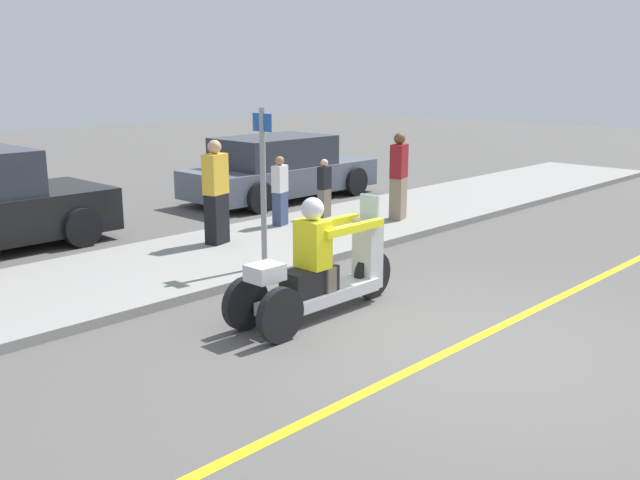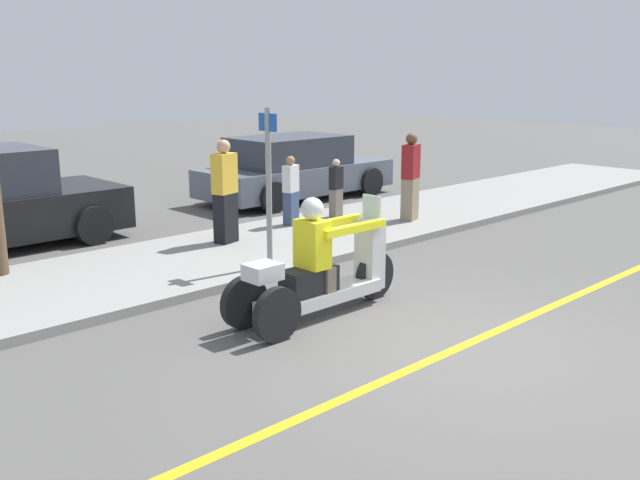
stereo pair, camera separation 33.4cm
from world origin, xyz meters
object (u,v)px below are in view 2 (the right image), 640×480
(street_sign, at_px, (269,182))
(spectator_end_of_line, at_px, (225,194))
(spectator_far_back, at_px, (410,178))
(parked_car_lot_right, at_px, (294,169))
(motorcycle_trike, at_px, (320,274))
(spectator_mid_group, at_px, (336,189))
(spectator_with_child, at_px, (291,192))

(street_sign, bearing_deg, spectator_end_of_line, 75.48)
(spectator_far_back, bearing_deg, parked_car_lot_right, 84.18)
(spectator_end_of_line, bearing_deg, motorcycle_trike, -108.42)
(spectator_mid_group, relative_size, spectator_end_of_line, 0.66)
(street_sign, bearing_deg, parked_car_lot_right, 45.10)
(spectator_with_child, distance_m, parked_car_lot_right, 3.28)
(motorcycle_trike, distance_m, street_sign, 2.04)
(spectator_far_back, relative_size, spectator_with_child, 1.29)
(motorcycle_trike, distance_m, spectator_far_back, 5.19)
(motorcycle_trike, height_order, spectator_with_child, motorcycle_trike)
(spectator_with_child, relative_size, street_sign, 0.56)
(spectator_with_child, distance_m, street_sign, 2.82)
(spectator_with_child, xyz_separation_m, parked_car_lot_right, (2.22, 2.41, -0.05))
(spectator_end_of_line, bearing_deg, parked_car_lot_right, 34.96)
(spectator_with_child, relative_size, parked_car_lot_right, 0.27)
(parked_car_lot_right, bearing_deg, motorcycle_trike, -129.50)
(spectator_end_of_line, bearing_deg, spectator_far_back, -14.53)
(spectator_mid_group, distance_m, spectator_far_back, 1.39)
(spectator_with_child, bearing_deg, spectator_mid_group, -3.16)
(spectator_far_back, distance_m, spectator_with_child, 2.21)
(spectator_far_back, xyz_separation_m, street_sign, (-3.89, -0.68, 0.43))
(spectator_with_child, bearing_deg, spectator_end_of_line, -170.31)
(spectator_mid_group, bearing_deg, motorcycle_trike, -137.04)
(spectator_far_back, relative_size, parked_car_lot_right, 0.35)
(spectator_end_of_line, distance_m, spectator_far_back, 3.59)
(spectator_far_back, bearing_deg, motorcycle_trike, -152.22)
(spectator_mid_group, bearing_deg, spectator_far_back, -54.86)
(spectator_mid_group, distance_m, spectator_end_of_line, 2.71)
(motorcycle_trike, distance_m, spectator_with_child, 4.51)
(spectator_end_of_line, bearing_deg, spectator_mid_group, 4.63)
(motorcycle_trike, xyz_separation_m, spectator_far_back, (4.58, 2.41, 0.37))
(spectator_end_of_line, height_order, street_sign, street_sign)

